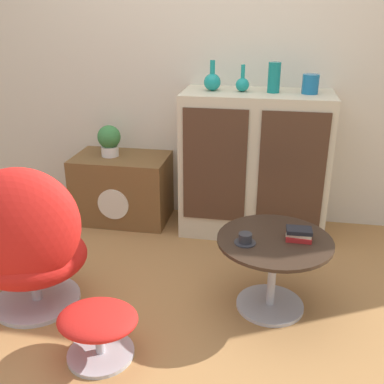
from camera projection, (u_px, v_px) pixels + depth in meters
The scene contains 14 objects.
ground_plane at pixel (172, 313), 2.43m from camera, with size 12.00×12.00×0.00m, color #A87542.
wall_back at pixel (211, 43), 3.16m from camera, with size 6.40×0.06×2.60m.
sideboard at pixel (254, 165), 3.16m from camera, with size 1.00×0.47×1.01m.
tv_console at pixel (123, 188), 3.44m from camera, with size 0.70×0.45×0.51m.
egg_chair at pixel (26, 244), 2.33m from camera, with size 0.74×0.70×0.84m.
ottoman at pixel (98, 325), 2.07m from camera, with size 0.38×0.32×0.25m.
coffee_table at pixel (273, 261), 2.38m from camera, with size 0.60×0.60×0.42m.
vase_leftmost at pixel (212, 81), 3.00m from camera, with size 0.11×0.11×0.20m.
vase_inner_left at pixel (242, 84), 2.97m from camera, with size 0.09×0.09×0.18m.
vase_inner_right at pixel (274, 78), 2.92m from camera, with size 0.08×0.08×0.19m.
vase_rightmost at pixel (310, 84), 2.89m from camera, with size 0.11×0.11×0.12m.
potted_plant at pixel (109, 140), 3.31m from camera, with size 0.17×0.17×0.23m.
teacup at pixel (245, 239), 2.28m from camera, with size 0.11×0.11×0.05m.
book_stack at pixel (299, 234), 2.31m from camera, with size 0.14×0.10×0.06m.
Camera 1 is at (0.47, -1.94, 1.53)m, focal length 42.00 mm.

